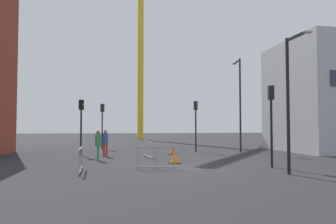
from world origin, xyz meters
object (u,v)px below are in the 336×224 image
streetlamp_short (291,91)px  traffic_light_island (271,112)px  streetlamp_tall (239,97)px  traffic_light_near (196,118)px  traffic_light_median (102,119)px  construction_crane (139,19)px  traffic_cone_on_verge (175,157)px  traffic_cone_striped (173,150)px  pedestrian_walking (105,141)px  traffic_light_crosswalk (81,118)px  pedestrian_waiting (98,143)px

streetlamp_short → traffic_light_island: bearing=80.8°
streetlamp_tall → traffic_light_island: size_ratio=1.83×
streetlamp_short → traffic_light_near: bearing=94.1°
traffic_light_island → traffic_light_median: size_ratio=1.00×
traffic_light_island → traffic_light_median: traffic_light_island is taller
construction_crane → traffic_light_near: 28.49m
traffic_light_near → traffic_cone_on_verge: 8.28m
traffic_cone_striped → traffic_cone_on_verge: (-0.90, -5.51, 0.03)m
traffic_cone_striped → pedestrian_walking: bearing=-169.6°
traffic_light_crosswalk → traffic_light_median: bearing=78.9°
traffic_light_near → traffic_light_crosswalk: traffic_light_near is taller
traffic_light_island → traffic_light_crosswalk: size_ratio=1.04×
traffic_light_near → traffic_light_median: size_ratio=1.00×
construction_crane → traffic_light_median: construction_crane is taller
construction_crane → pedestrian_walking: bearing=-99.4°
traffic_light_median → pedestrian_waiting: traffic_light_median is taller
traffic_light_island → construction_crane: bearing=96.6°
traffic_light_island → pedestrian_waiting: 9.91m
traffic_light_island → traffic_cone_on_verge: bearing=149.5°
streetlamp_short → pedestrian_waiting: bearing=139.0°
streetlamp_short → traffic_cone_on_verge: (-3.97, 5.10, -3.19)m
traffic_light_island → traffic_light_near: bearing=97.4°
streetlamp_tall → traffic_light_median: streetlamp_tall is taller
pedestrian_waiting → traffic_cone_striped: (5.13, 3.47, -0.76)m
pedestrian_waiting → traffic_light_median: bearing=90.5°
pedestrian_walking → traffic_light_near: bearing=20.9°
construction_crane → streetlamp_tall: bearing=-76.0°
traffic_light_near → pedestrian_waiting: 9.17m
streetlamp_short → traffic_light_near: (-0.88, 12.40, -0.81)m
traffic_light_crosswalk → traffic_cone_striped: (6.46, -0.18, -2.32)m
traffic_light_island → traffic_cone_striped: bearing=113.3°
traffic_cone_on_verge → traffic_cone_striped: bearing=80.8°
streetlamp_short → traffic_cone_striped: size_ratio=9.32×
pedestrian_waiting → streetlamp_tall: bearing=23.6°
pedestrian_walking → construction_crane: bearing=80.6°
streetlamp_short → traffic_cone_on_verge: bearing=127.9°
pedestrian_waiting → traffic_cone_striped: size_ratio=2.87×
traffic_light_near → traffic_light_crosswalk: size_ratio=1.04×
construction_crane → streetlamp_short: (3.50, -36.06, -14.86)m
traffic_light_island → traffic_cone_on_verge: 5.61m
traffic_light_near → pedestrian_walking: bearing=-159.1°
streetlamp_short → traffic_light_median: (-8.28, 17.15, -0.80)m
traffic_light_median → traffic_light_near: bearing=-32.7°
traffic_cone_striped → traffic_cone_on_verge: traffic_cone_on_verge is taller
pedestrian_walking → streetlamp_short: bearing=-51.1°
streetlamp_tall → traffic_light_median: bearing=153.8°
construction_crane → pedestrian_waiting: size_ratio=15.78×
pedestrian_walking → traffic_cone_striped: pedestrian_walking is taller
streetlamp_short → traffic_light_island: 2.68m
pedestrian_walking → traffic_cone_striped: size_ratio=2.93×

